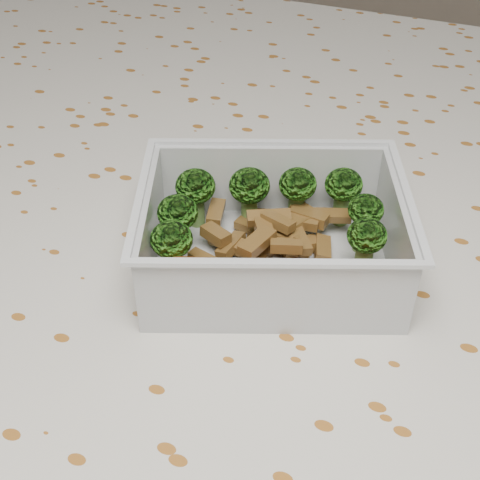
% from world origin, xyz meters
% --- Properties ---
extents(dining_table, '(1.40, 0.90, 0.75)m').
position_xyz_m(dining_table, '(0.00, 0.00, 0.67)').
color(dining_table, brown).
rests_on(dining_table, ground).
extents(tablecloth, '(1.46, 0.96, 0.19)m').
position_xyz_m(tablecloth, '(0.00, 0.00, 0.72)').
color(tablecloth, silver).
rests_on(tablecloth, dining_table).
extents(lunch_container, '(0.19, 0.17, 0.06)m').
position_xyz_m(lunch_container, '(0.01, 0.02, 0.78)').
color(lunch_container, silver).
rests_on(lunch_container, tablecloth).
extents(broccoli_florets, '(0.14, 0.12, 0.04)m').
position_xyz_m(broccoli_florets, '(0.00, 0.04, 0.79)').
color(broccoli_florets, '#608C3F').
rests_on(broccoli_florets, lunch_container).
extents(meat_pile, '(0.09, 0.08, 0.03)m').
position_xyz_m(meat_pile, '(0.01, 0.03, 0.77)').
color(meat_pile, brown).
rests_on(meat_pile, lunch_container).
extents(sausage, '(0.13, 0.06, 0.02)m').
position_xyz_m(sausage, '(0.03, -0.01, 0.78)').
color(sausage, '#CB561F').
rests_on(sausage, lunch_container).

